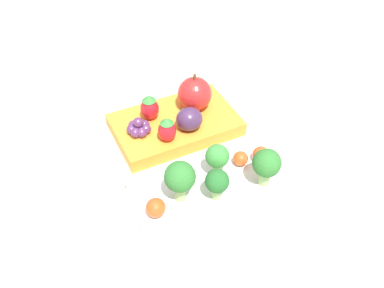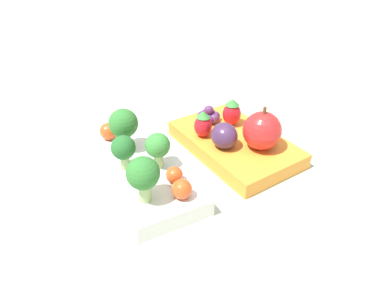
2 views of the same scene
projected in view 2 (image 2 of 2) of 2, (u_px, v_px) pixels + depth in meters
name	position (u px, v px, depth m)	size (l,w,h in m)	color
ground_plane	(189.00, 166.00, 0.51)	(4.00, 4.00, 0.00)	#ADB7A3
bento_box_savoury	(144.00, 172.00, 0.47)	(0.23, 0.11, 0.02)	white
bento_box_fruit	(234.00, 144.00, 0.54)	(0.22, 0.15, 0.02)	orange
broccoli_floret_0	(158.00, 147.00, 0.45)	(0.03, 0.03, 0.05)	#93B770
broccoli_floret_1	(143.00, 175.00, 0.39)	(0.04, 0.04, 0.06)	#93B770
broccoli_floret_2	(124.00, 125.00, 0.48)	(0.04, 0.04, 0.06)	#93B770
broccoli_floret_3	(123.00, 148.00, 0.45)	(0.03, 0.03, 0.05)	#93B770
cherry_tomato_0	(174.00, 175.00, 0.43)	(0.02, 0.02, 0.02)	#DB4C1E
cherry_tomato_1	(108.00, 131.00, 0.52)	(0.03, 0.03, 0.03)	#DB4C1E
cherry_tomato_2	(182.00, 189.00, 0.41)	(0.02, 0.02, 0.02)	#DB4C1E
apple	(262.00, 131.00, 0.49)	(0.06, 0.06, 0.07)	red
strawberry_0	(232.00, 112.00, 0.55)	(0.03, 0.03, 0.05)	red
strawberry_1	(203.00, 124.00, 0.52)	(0.03, 0.03, 0.04)	red
plum	(224.00, 136.00, 0.50)	(0.04, 0.04, 0.04)	#42284C
grape_cluster	(209.00, 116.00, 0.57)	(0.04, 0.04, 0.03)	#562D5B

